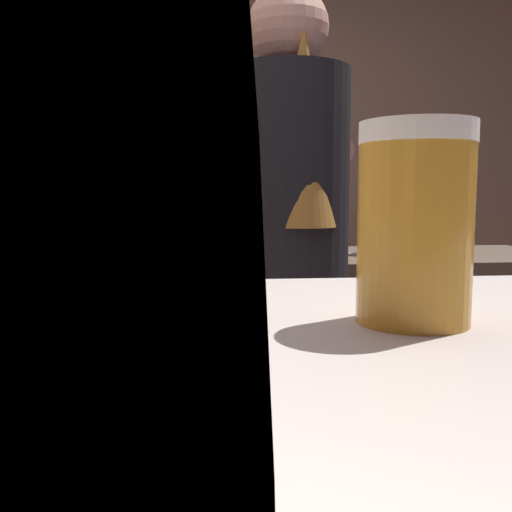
{
  "coord_description": "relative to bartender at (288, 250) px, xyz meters",
  "views": [
    {
      "loc": [
        0.1,
        -1.34,
        1.12
      ],
      "look_at": [
        0.15,
        -0.75,
        1.06
      ],
      "focal_mm": 39.81,
      "sensor_mm": 36.0,
      "label": 1
    }
  ],
  "objects": [
    {
      "name": "pint_glass_far",
      "position": [
        -0.1,
        -1.19,
        0.13
      ],
      "size": [
        0.07,
        0.07,
        0.13
      ],
      "color": "#C28627",
      "rests_on": "bar_counter"
    },
    {
      "name": "knife_block",
      "position": [
        0.43,
        0.45,
        0.04
      ],
      "size": [
        0.1,
        0.08,
        0.29
      ],
      "color": "olive",
      "rests_on": "prep_counter"
    },
    {
      "name": "prep_counter",
      "position": [
        0.01,
        0.46,
        -0.52
      ],
      "size": [
        2.1,
        0.6,
        0.91
      ],
      "primitive_type": "cube",
      "color": "brown",
      "rests_on": "ground"
    },
    {
      "name": "back_shelf",
      "position": [
        -0.2,
        1.71,
        -0.43
      ],
      "size": [
        0.94,
        0.36,
        1.09
      ],
      "primitive_type": "cube",
      "color": "#3C3237",
      "rests_on": "ground"
    },
    {
      "name": "mixing_bowl",
      "position": [
        -0.69,
        0.53,
        -0.04
      ],
      "size": [
        0.16,
        0.16,
        0.04
      ],
      "primitive_type": "cylinder",
      "color": "silver",
      "rests_on": "prep_counter"
    },
    {
      "name": "bartender",
      "position": [
        0.0,
        0.0,
        0.0
      ],
      "size": [
        0.49,
        0.55,
        1.68
      ],
      "rotation": [
        0.0,
        0.0,
        1.83
      ],
      "color": "#35303B",
      "rests_on": "ground"
    },
    {
      "name": "bottle_soy",
      "position": [
        -0.39,
        1.74,
        0.19
      ],
      "size": [
        0.06,
        0.06,
        0.18
      ],
      "color": "red",
      "rests_on": "back_shelf"
    },
    {
      "name": "pint_glass_near",
      "position": [
        -0.26,
        -1.46,
        0.14
      ],
      "size": [
        0.07,
        0.07,
        0.15
      ],
      "color": "gold",
      "rests_on": "bar_counter"
    },
    {
      "name": "chefs_knife",
      "position": [
        0.28,
        0.41,
        -0.06
      ],
      "size": [
        0.24,
        0.09,
        0.01
      ],
      "primitive_type": "cube",
      "rotation": [
        0.0,
        0.0,
        0.24
      ],
      "color": "silver",
      "rests_on": "prep_counter"
    },
    {
      "name": "wall_back",
      "position": [
        -0.34,
        1.99,
        0.38
      ],
      "size": [
        5.2,
        0.1,
        2.7
      ],
      "primitive_type": "cube",
      "color": "#95785D",
      "rests_on": "ground"
    },
    {
      "name": "bottle_olive_oil",
      "position": [
        -0.46,
        1.67,
        0.21
      ],
      "size": [
        0.06,
        0.06,
        0.24
      ],
      "color": "red",
      "rests_on": "back_shelf"
    },
    {
      "name": "bottle_vinegar",
      "position": [
        0.08,
        1.69,
        0.2
      ],
      "size": [
        0.06,
        0.06,
        0.22
      ],
      "color": "black",
      "rests_on": "back_shelf"
    }
  ]
}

